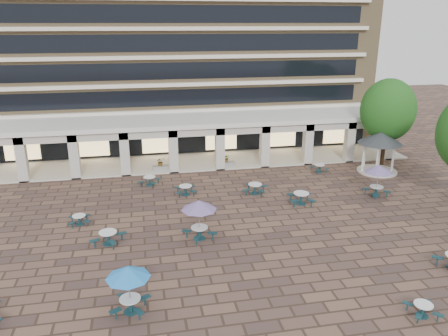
{
  "coord_description": "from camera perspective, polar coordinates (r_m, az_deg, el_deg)",
  "views": [
    {
      "loc": [
        -4.77,
        -25.08,
        12.89
      ],
      "look_at": [
        0.67,
        3.0,
        3.29
      ],
      "focal_mm": 35.0,
      "sensor_mm": 36.0,
      "label": 1
    }
  ],
  "objects": [
    {
      "name": "picnic_table_4",
      "position": [
        20.81,
        -12.43,
        -13.37
      ],
      "size": [
        2.07,
        2.07,
        2.39
      ],
      "rotation": [
        0.0,
        0.0,
        -0.26
      ],
      "color": "#163A42",
      "rests_on": "ground"
    },
    {
      "name": "picnic_table_11",
      "position": [
        35.46,
        19.55,
        -0.25
      ],
      "size": [
        2.15,
        2.15,
        2.49
      ],
      "rotation": [
        0.0,
        0.0,
        0.19
      ],
      "color": "#163A42",
      "rests_on": "ground"
    },
    {
      "name": "tree_east_c",
      "position": [
        42.33,
        20.63,
        7.1
      ],
      "size": [
        4.91,
        4.91,
        8.18
      ],
      "color": "#3C2518",
      "rests_on": "ground"
    },
    {
      "name": "picnic_table_6",
      "position": [
        26.78,
        -3.29,
        -5.05
      ],
      "size": [
        2.22,
        2.22,
        2.57
      ],
      "rotation": [
        0.0,
        0.0,
        0.42
      ],
      "color": "#163A42",
      "rests_on": "ground"
    },
    {
      "name": "apartment_building",
      "position": [
        50.78,
        -5.87,
        18.13
      ],
      "size": [
        40.0,
        15.5,
        25.2
      ],
      "color": "#9E8359",
      "rests_on": "ground"
    },
    {
      "name": "picnic_table_12",
      "position": [
        36.68,
        -9.71,
        -1.56
      ],
      "size": [
        2.02,
        2.02,
        0.74
      ],
      "rotation": [
        0.0,
        0.0,
        -0.4
      ],
      "color": "#163A42",
      "rests_on": "ground"
    },
    {
      "name": "gazebo",
      "position": [
        41.05,
        19.72,
        3.16
      ],
      "size": [
        3.93,
        3.93,
        3.66
      ],
      "rotation": [
        0.0,
        0.0,
        -0.08
      ],
      "color": "beige",
      "rests_on": "ground"
    },
    {
      "name": "picnic_table_9",
      "position": [
        34.29,
        -5.04,
        -2.79
      ],
      "size": [
        1.73,
        1.73,
        0.76
      ],
      "rotation": [
        0.0,
        0.0,
        0.02
      ],
      "color": "#163A42",
      "rests_on": "ground"
    },
    {
      "name": "picnic_table_2",
      "position": [
        22.94,
        24.53,
        -16.39
      ],
      "size": [
        1.52,
        1.52,
        0.64
      ],
      "rotation": [
        0.0,
        0.0,
        -0.07
      ],
      "color": "#163A42",
      "rests_on": "ground"
    },
    {
      "name": "picnic_table_10",
      "position": [
        34.46,
        4.07,
        -2.6
      ],
      "size": [
        2.22,
        2.22,
        0.81
      ],
      "rotation": [
        0.0,
        0.0,
        -0.42
      ],
      "color": "#163A42",
      "rests_on": "ground"
    },
    {
      "name": "picnic_table_8",
      "position": [
        30.88,
        -18.39,
        -6.35
      ],
      "size": [
        1.59,
        1.59,
        0.65
      ],
      "rotation": [
        0.0,
        0.0,
        0.13
      ],
      "color": "#163A42",
      "rests_on": "ground"
    },
    {
      "name": "ground",
      "position": [
        28.6,
        -0.18,
        -8.24
      ],
      "size": [
        120.0,
        120.0,
        0.0
      ],
      "primitive_type": "plane",
      "color": "brown",
      "rests_on": "ground"
    },
    {
      "name": "planter_left",
      "position": [
        39.97,
        -8.27,
        0.33
      ],
      "size": [
        1.5,
        0.81,
        1.29
      ],
      "color": "#9B9C96",
      "rests_on": "ground"
    },
    {
      "name": "planter_right",
      "position": [
        40.68,
        0.33,
        0.76
      ],
      "size": [
        1.5,
        0.72,
        1.2
      ],
      "color": "#9B9C96",
      "rests_on": "ground"
    },
    {
      "name": "picnic_table_13",
      "position": [
        40.36,
        12.36,
        0.07
      ],
      "size": [
        1.72,
        1.72,
        0.67
      ],
      "rotation": [
        0.0,
        0.0,
        0.24
      ],
      "color": "#163A42",
      "rests_on": "ground"
    },
    {
      "name": "picnic_table_5",
      "position": [
        27.77,
        -14.9,
        -8.66
      ],
      "size": [
        2.22,
        2.22,
        0.81
      ],
      "rotation": [
        0.0,
        0.0,
        -0.4
      ],
      "color": "#163A42",
      "rests_on": "ground"
    },
    {
      "name": "picnic_table_7",
      "position": [
        32.98,
        10.04,
        -3.78
      ],
      "size": [
        2.13,
        2.13,
        0.87
      ],
      "rotation": [
        0.0,
        0.0,
        -0.14
      ],
      "color": "#163A42",
      "rests_on": "ground"
    },
    {
      "name": "retail_arcade",
      "position": [
        41.37,
        -4.04,
        4.67
      ],
      "size": [
        42.0,
        6.6,
        4.4
      ],
      "color": "white",
      "rests_on": "ground"
    }
  ]
}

